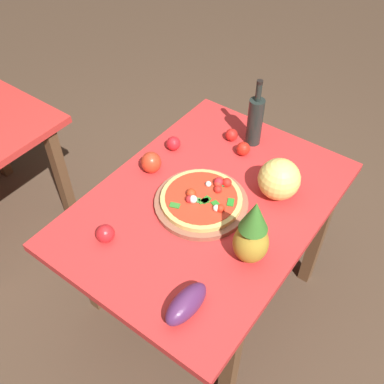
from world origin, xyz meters
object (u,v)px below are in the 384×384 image
pizza (203,198)px  tomato_beside_pepper (173,143)px  display_table (207,213)px  bell_pepper (151,162)px  tomato_at_corner (105,234)px  wine_bottle (255,120)px  eggplant (186,304)px  pineapple_left (252,234)px  pizza_board (201,203)px  tomato_by_bottle (243,149)px  melon (279,179)px  tomato_near_board (232,135)px

pizza → tomato_beside_pepper: bearing=56.6°
display_table → bell_pepper: bell_pepper is taller
bell_pepper → tomato_at_corner: (-0.43, -0.12, -0.01)m
tomato_beside_pepper → wine_bottle: bearing=-45.7°
wine_bottle → eggplant: bearing=-162.6°
display_table → eggplant: size_ratio=6.43×
pizza → tomato_at_corner: pizza is taller
pineapple_left → tomato_beside_pepper: bearing=62.1°
wine_bottle → pineapple_left: 0.72m
pizza → tomato_beside_pepper: size_ratio=5.10×
pineapple_left → tomato_beside_pepper: 0.74m
display_table → pizza_board: 0.10m
pizza_board → eggplant: bearing=-150.3°
tomato_at_corner → bell_pepper: bearing=15.6°
wine_bottle → tomato_at_corner: bearing=170.1°
bell_pepper → tomato_at_corner: bearing=-164.4°
bell_pepper → tomato_by_bottle: bell_pepper is taller
eggplant → tomato_by_bottle: 0.89m
melon → bell_pepper: 0.59m
tomato_beside_pepper → pizza_board: bearing=-124.3°
wine_bottle → display_table: bearing=-173.7°
pizza_board → tomato_by_bottle: size_ratio=6.03×
pizza_board → pizza: 0.03m
tomato_near_board → display_table: bearing=-160.7°
display_table → pizza_board: bearing=165.3°
pizza_board → pineapple_left: size_ratio=1.31×
pineapple_left → tomato_near_board: size_ratio=4.99×
pizza_board → tomato_beside_pepper: bearing=55.7°
melon → tomato_near_board: bearing=61.4°
eggplant → tomato_beside_pepper: (0.67, 0.59, -0.01)m
tomato_beside_pepper → tomato_near_board: tomato_beside_pepper is taller
pineapple_left → pizza: bearing=68.8°
melon → pineapple_left: bearing=-167.9°
pizza_board → tomato_at_corner: (-0.39, 0.20, 0.03)m
pizza → bell_pepper: (0.04, 0.32, 0.01)m
pizza_board → wine_bottle: (0.51, 0.04, 0.12)m
pizza → bell_pepper: bearing=83.4°
pizza → tomato_by_bottle: pizza is taller
tomato_beside_pepper → pineapple_left: bearing=-117.9°
display_table → tomato_beside_pepper: bearing=60.7°
pizza → wine_bottle: wine_bottle is taller
pizza_board → tomato_near_board: size_ratio=6.53×
wine_bottle → bell_pepper: size_ratio=3.38×
bell_pepper → tomato_at_corner: size_ratio=1.38×
display_table → pineapple_left: 0.41m
display_table → tomato_at_corner: size_ratio=16.87×
display_table → tomato_by_bottle: tomato_by_bottle is taller
pizza_board → tomato_near_board: tomato_near_board is taller
wine_bottle → pineapple_left: bearing=-150.2°
wine_bottle → pineapple_left: (-0.62, -0.36, 0.01)m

